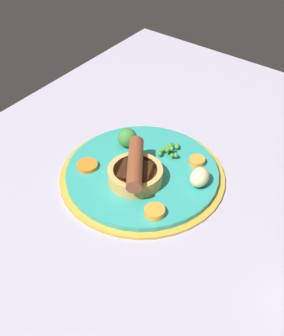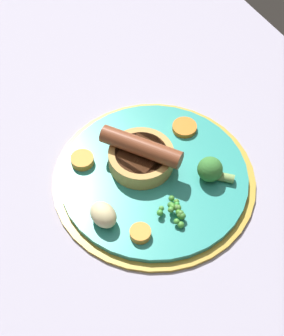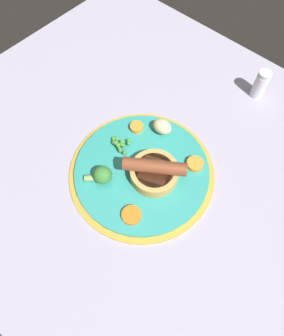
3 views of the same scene
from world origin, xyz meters
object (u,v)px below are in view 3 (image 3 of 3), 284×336
salt_shaker (260,84)px  broccoli_floret_near (102,175)px  sausage_pudding (154,171)px  potato_chunk_0 (162,127)px  carrot_slice_5 (195,164)px  pea_pile (120,144)px  carrot_slice_2 (132,215)px  dinner_plate (142,172)px  carrot_slice_6 (137,127)px

salt_shaker → broccoli_floret_near: bearing=75.6°
sausage_pudding → potato_chunk_0: 10.67cm
broccoli_floret_near → potato_chunk_0: (-1.24, -16.14, -0.14)cm
carrot_slice_5 → salt_shaker: (1.19, -25.14, 1.36)cm
pea_pile → potato_chunk_0: (-3.91, -8.57, 0.55)cm
carrot_slice_2 → dinner_plate: bearing=-59.2°
carrot_slice_2 → carrot_slice_6: carrot_slice_6 is taller
carrot_slice_5 → carrot_slice_2: bearing=82.2°
pea_pile → carrot_slice_6: bearing=-85.8°
pea_pile → broccoli_floret_near: (-2.67, 7.57, 0.70)cm
pea_pile → carrot_slice_5: bearing=-154.7°
sausage_pudding → salt_shaker: size_ratio=1.65×
carrot_slice_2 → salt_shaker: 41.05cm
pea_pile → carrot_slice_5: size_ratio=1.49×
salt_shaker → sausage_pudding: bearing=84.3°
potato_chunk_0 → carrot_slice_6: size_ratio=1.46×
carrot_slice_5 → dinner_plate: bearing=47.2°
potato_chunk_0 → dinner_plate: bearing=107.4°
pea_pile → salt_shaker: bearing=-111.9°
dinner_plate → carrot_slice_5: bearing=-132.8°
broccoli_floret_near → sausage_pudding: bearing=1.0°
carrot_slice_2 → salt_shaker: salt_shaker is taller
carrot_slice_5 → carrot_slice_6: size_ratio=1.17×
dinner_plate → salt_shaker: size_ratio=4.29×
carrot_slice_5 → sausage_pudding: bearing=58.1°
sausage_pudding → carrot_slice_2: 9.20cm
carrot_slice_5 → pea_pile: bearing=25.3°
carrot_slice_5 → broccoli_floret_near: bearing=51.4°
sausage_pudding → potato_chunk_0: size_ratio=2.70×
sausage_pudding → potato_chunk_0: sausage_pudding is taller
potato_chunk_0 → carrot_slice_2: size_ratio=1.12×
carrot_slice_2 → carrot_slice_5: carrot_slice_5 is taller
carrot_slice_5 → carrot_slice_6: 14.44cm
dinner_plate → pea_pile: pea_pile is taller
salt_shaker → carrot_slice_5: bearing=92.7°
pea_pile → carrot_slice_6: size_ratio=1.74×
potato_chunk_0 → salt_shaker: salt_shaker is taller
dinner_plate → sausage_pudding: size_ratio=2.61×
potato_chunk_0 → carrot_slice_6: 5.38cm
pea_pile → carrot_slice_5: (-13.99, -6.63, -0.44)cm
pea_pile → salt_shaker: size_ratio=0.73×
sausage_pudding → carrot_slice_2: (-2.24, 8.78, -1.56)cm
sausage_pudding → carrot_slice_6: bearing=114.1°
dinner_plate → carrot_slice_6: bearing=-41.7°
pea_pile → carrot_slice_2: size_ratio=1.34×
broccoli_floret_near → carrot_slice_5: 18.19cm
carrot_slice_6 → salt_shaker: bearing=-116.7°
carrot_slice_2 → carrot_slice_5: size_ratio=1.11×
pea_pile → salt_shaker: (-12.80, -31.76, 0.92)cm
pea_pile → carrot_slice_2: 15.02cm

